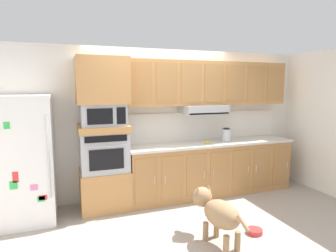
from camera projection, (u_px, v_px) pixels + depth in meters
ground_plane at (182, 218)px, 4.12m from camera, size 9.60×9.60×0.00m
back_kitchen_wall at (158, 123)px, 4.98m from camera, size 6.20×0.12×2.50m
side_panel_right at (334, 123)px, 4.89m from camera, size 0.12×7.10×2.50m
refrigerator at (24, 160)px, 3.93m from camera, size 0.76×0.73×1.76m
oven_base_cabinet at (105, 189)px, 4.44m from camera, size 0.74×0.62×0.60m
built_in_oven at (104, 151)px, 4.36m from camera, size 0.70×0.62×0.60m
appliance_mid_shelf at (103, 128)px, 4.31m from camera, size 0.74×0.62×0.10m
microwave at (103, 115)px, 4.28m from camera, size 0.64×0.54×0.32m
appliance_upper_cabinet at (102, 81)px, 4.22m from camera, size 0.74×0.62×0.68m
lower_cabinet_run at (211, 169)px, 5.04m from camera, size 2.95×0.63×0.88m
countertop_slab at (211, 143)px, 4.98m from camera, size 2.99×0.64×0.04m
backsplash_panel at (204, 126)px, 5.21m from camera, size 2.99×0.02×0.50m
upper_cabinet_with_hood at (209, 85)px, 4.95m from camera, size 2.95×0.48×0.88m
screwdriver at (208, 143)px, 4.83m from camera, size 0.17×0.16×0.03m
electric_kettle at (226, 135)px, 5.00m from camera, size 0.17×0.17×0.24m
dog at (217, 211)px, 3.43m from camera, size 0.41×0.99×0.63m
dog_food_bowl at (255, 231)px, 3.68m from camera, size 0.20×0.20×0.06m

